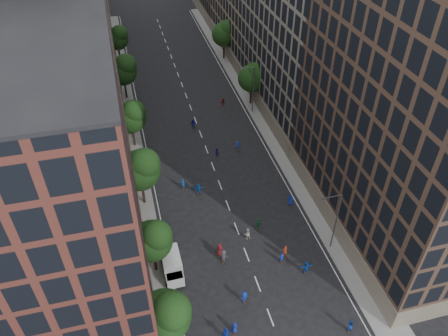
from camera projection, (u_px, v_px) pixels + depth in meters
name	position (u px, v px, depth m)	size (l,w,h in m)	color
ground	(201.00, 136.00, 74.12)	(240.00, 240.00, 0.00)	black
sidewalk_left	(126.00, 122.00, 77.36)	(4.00, 105.00, 0.15)	slate
sidewalk_right	(255.00, 104.00, 82.02)	(4.00, 105.00, 0.15)	slate
bldg_left_a	(58.00, 209.00, 39.21)	(14.00, 22.00, 30.00)	#552820
bldg_left_b	(61.00, 70.00, 55.91)	(14.00, 26.00, 34.00)	#857257
bldg_left_c	(69.00, 27.00, 75.03)	(14.00, 20.00, 28.00)	#552820
bldg_right_a	(414.00, 103.00, 47.68)	(14.00, 30.00, 36.00)	#473226
bldg_right_b	(308.00, 21.00, 70.34)	(14.00, 28.00, 33.00)	#70695C
tree_left_0	(167.00, 315.00, 41.14)	(5.20, 5.20, 8.83)	black
tree_left_1	(153.00, 239.00, 48.89)	(4.80, 4.80, 8.21)	black
tree_left_2	(141.00, 168.00, 57.35)	(5.60, 5.60, 9.45)	black
tree_left_3	(132.00, 116.00, 68.19)	(5.00, 5.00, 8.58)	black
tree_left_4	(123.00, 69.00, 79.98)	(5.40, 5.40, 9.08)	black
tree_left_5	(118.00, 37.00, 92.23)	(4.80, 4.80, 8.33)	black
tree_right_a	(253.00, 77.00, 78.64)	(5.00, 5.00, 8.39)	black
tree_right_b	(225.00, 33.00, 93.40)	(5.20, 5.20, 8.83)	black
streetlamp_near	(335.00, 219.00, 51.90)	(2.64, 0.22, 9.06)	#595B60
streetlamp_far	(252.00, 87.00, 76.60)	(2.64, 0.22, 9.06)	#595B60
cargo_van	(172.00, 265.00, 51.30)	(2.32, 4.87, 2.58)	silver
skater_0	(235.00, 328.00, 45.76)	(0.75, 0.49, 1.54)	#13259C
skater_1	(282.00, 258.00, 52.89)	(0.55, 0.36, 1.52)	#172DBE
skater_2	(349.00, 326.00, 45.83)	(0.84, 0.65, 1.73)	#133BA1
skater_3	(244.00, 297.00, 48.50)	(1.11, 0.64, 1.72)	navy
skater_4	(226.00, 334.00, 44.98)	(1.14, 0.47, 1.95)	#152FAF
skater_5	(306.00, 268.00, 51.58)	(1.71, 0.54, 1.84)	#13429C
skater_6	(220.00, 250.00, 53.69)	(0.90, 0.59, 1.84)	maroon
skater_7	(285.00, 251.00, 53.47)	(0.68, 0.45, 1.86)	maroon
skater_8	(247.00, 234.00, 55.72)	(0.86, 0.67, 1.76)	#B9B9B4
skater_9	(223.00, 256.00, 52.84)	(1.24, 0.71, 1.92)	#3C3B40
skater_10	(258.00, 225.00, 56.98)	(1.06, 0.44, 1.81)	#1D613A
skater_11	(198.00, 189.00, 62.29)	(1.69, 0.54, 1.82)	#144AA3
skater_12	(290.00, 200.00, 60.68)	(0.83, 0.54, 1.70)	#13219E
skater_13	(183.00, 184.00, 63.16)	(0.65, 0.43, 1.79)	#13429E
skater_14	(217.00, 152.00, 69.26)	(0.73, 0.57, 1.50)	#13118D
skater_15	(237.00, 146.00, 70.61)	(0.97, 0.56, 1.50)	#153FAF
skater_16	(193.00, 124.00, 75.16)	(1.08, 0.45, 1.84)	#121295
skater_17	(223.00, 102.00, 81.22)	(1.44, 0.46, 1.55)	maroon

